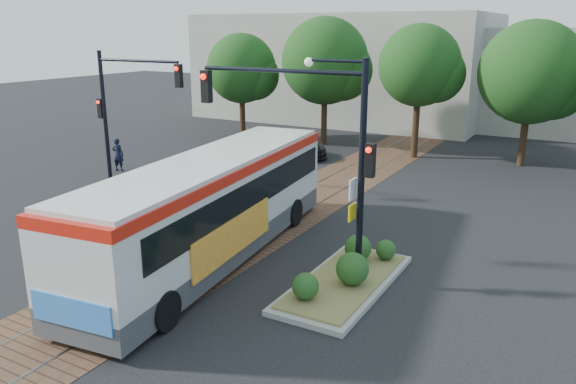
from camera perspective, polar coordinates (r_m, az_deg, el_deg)
name	(u,v)px	position (r m, az deg, el deg)	size (l,w,h in m)	color
ground	(225,243)	(18.97, -6.41, -5.22)	(120.00, 120.00, 0.00)	black
trackbed	(284,211)	(22.13, -0.37, -1.94)	(3.60, 40.00, 0.02)	brown
tree_row	(416,68)	(32.09, 12.91, 12.15)	(26.40, 5.60, 7.67)	#382314
warehouses	(442,72)	(44.48, 15.37, 11.66)	(40.00, 13.00, 8.00)	#ADA899
city_bus	(213,203)	(17.31, -7.67, -1.13)	(3.86, 12.15, 3.20)	#424244
traffic_island	(347,274)	(15.91, 6.02, -8.27)	(2.20, 5.20, 1.13)	gray
signal_pole_main	(320,135)	(15.22, 3.26, 5.81)	(5.49, 0.46, 6.00)	black
signal_pole_left	(121,100)	(26.39, -16.57, 8.94)	(4.99, 0.34, 6.00)	black
officer	(118,155)	(29.55, -16.88, 3.66)	(0.61, 0.40, 1.66)	black
parked_car	(294,144)	(31.72, 0.59, 4.85)	(1.83, 4.51, 1.31)	black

